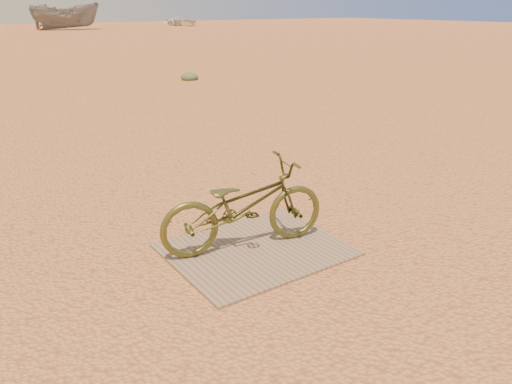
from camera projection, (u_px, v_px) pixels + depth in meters
ground at (196, 238)px, 4.51m from camera, size 120.00×120.00×0.00m
plywood_board at (256, 249)px, 4.27m from camera, size 1.44×1.18×0.02m
bicycle at (244, 206)px, 4.16m from camera, size 1.51×0.78×0.76m
boat_mid_right at (66, 16)px, 41.86m from camera, size 5.84×2.69×2.19m
boat_far_right at (183, 21)px, 50.35m from camera, size 3.74×4.85×0.93m
kale_b at (190, 80)px, 14.01m from camera, size 0.49×0.49×0.27m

